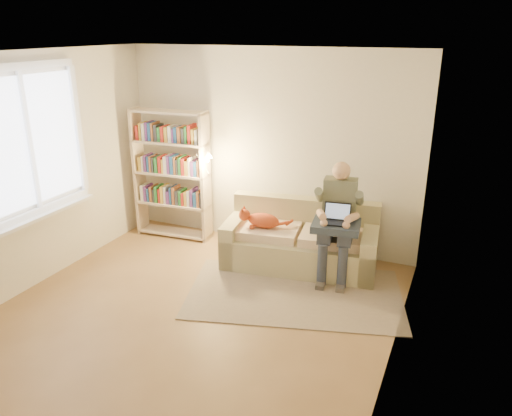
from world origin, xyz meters
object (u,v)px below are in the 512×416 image
at_px(sofa, 301,243).
at_px(cat, 264,220).
at_px(person, 338,215).
at_px(laptop, 335,217).
at_px(bookshelf, 171,169).

relative_size(sofa, cat, 3.25).
xyz_separation_m(sofa, person, (0.47, -0.08, 0.48)).
bearing_deg(person, cat, 178.28).
distance_m(person, cat, 0.92).
height_order(sofa, cat, sofa).
bearing_deg(cat, laptop, -9.64).
height_order(person, laptop, person).
height_order(cat, bookshelf, bookshelf).
height_order(cat, laptop, laptop).
distance_m(sofa, laptop, 0.71).
xyz_separation_m(person, bookshelf, (-2.41, 0.24, 0.23)).
bearing_deg(bookshelf, laptop, -13.17).
height_order(sofa, bookshelf, bookshelf).
relative_size(cat, laptop, 1.80).
xyz_separation_m(sofa, cat, (-0.43, -0.18, 0.31)).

